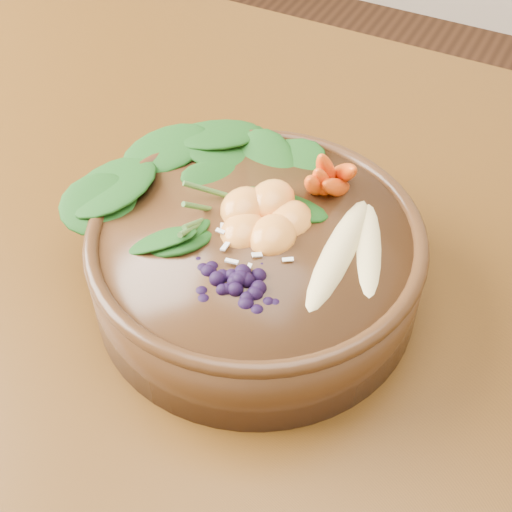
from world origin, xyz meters
TOP-DOWN VIEW (x-y plane):
  - dining_table at (0.00, 0.00)m, footprint 1.60×0.90m
  - stoneware_bowl at (-0.21, -0.00)m, footprint 0.31×0.31m
  - kale_heap at (-0.26, 0.04)m, footprint 0.20×0.18m
  - carrot_cluster at (-0.17, 0.07)m, footprint 0.06×0.06m
  - banana_halves at (-0.13, 0.01)m, footprint 0.07×0.15m
  - mandarin_cluster at (-0.21, 0.01)m, footprint 0.09×0.10m
  - blueberry_pile at (-0.19, -0.06)m, footprint 0.14×0.11m
  - coconut_flakes at (-0.20, -0.02)m, footprint 0.09×0.08m

SIDE VIEW (x-z plane):
  - dining_table at x=0.00m, z-range 0.28..1.03m
  - stoneware_bowl at x=-0.21m, z-range 0.75..0.82m
  - coconut_flakes at x=-0.20m, z-range 0.82..0.83m
  - banana_halves at x=-0.13m, z-range 0.82..0.85m
  - mandarin_cluster at x=-0.21m, z-range 0.82..0.85m
  - blueberry_pile at x=-0.19m, z-range 0.82..0.86m
  - kale_heap at x=-0.26m, z-range 0.82..0.86m
  - carrot_cluster at x=-0.17m, z-range 0.82..0.89m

